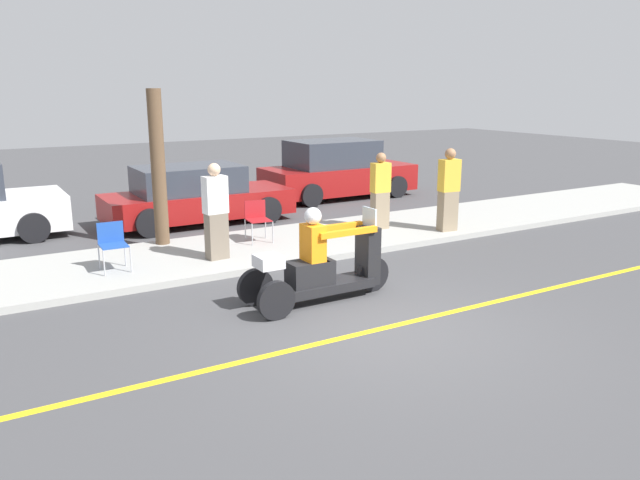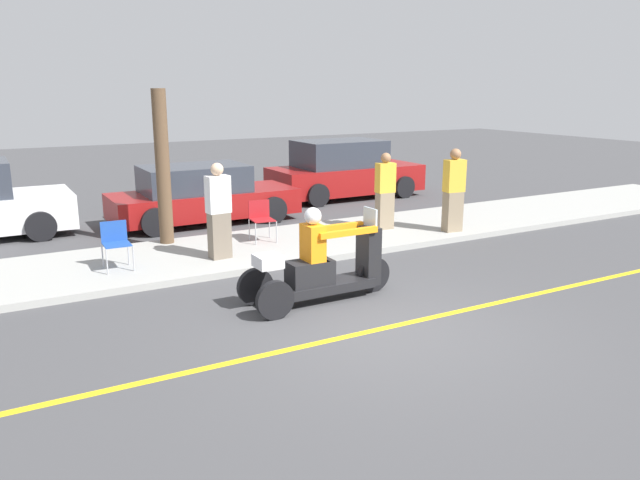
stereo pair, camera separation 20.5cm
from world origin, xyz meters
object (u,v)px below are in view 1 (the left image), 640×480
parked_car_lot_center (337,171)px  parked_car_lot_right (195,196)px  motorcycle_trike (321,268)px  spectator_far_back (216,213)px  folding_chair_set_back (257,217)px  spectator_near_curb (380,192)px  folding_chair_curbside (112,241)px  spectator_by_tree (449,191)px  tree_trunk (158,168)px

parked_car_lot_center → parked_car_lot_right: size_ratio=1.02×
motorcycle_trike → parked_car_lot_right: (0.27, 6.34, 0.14)m
spectator_far_back → parked_car_lot_center: bearing=41.0°
spectator_far_back → folding_chair_set_back: bearing=35.4°
spectator_near_curb → spectator_far_back: 4.08m
spectator_near_curb → parked_car_lot_center: size_ratio=0.38×
spectator_near_curb → folding_chair_curbside: bearing=-177.3°
spectator_by_tree → tree_trunk: 6.12m
folding_chair_curbside → tree_trunk: bearing=47.4°
folding_chair_set_back → parked_car_lot_center: 6.07m
folding_chair_curbside → tree_trunk: 2.14m
spectator_far_back → folding_chair_set_back: (1.22, 0.86, -0.34)m
motorcycle_trike → spectator_by_tree: 5.14m
spectator_by_tree → tree_trunk: size_ratio=0.59×
parked_car_lot_right → folding_chair_curbside: bearing=-128.4°
motorcycle_trike → parked_car_lot_right: 6.34m
folding_chair_curbside → parked_car_lot_center: parked_car_lot_center is taller
parked_car_lot_right → parked_car_lot_center: bearing=15.2°
folding_chair_set_back → tree_trunk: bearing=156.5°
motorcycle_trike → parked_car_lot_right: motorcycle_trike is taller
spectator_by_tree → spectator_near_curb: spectator_by_tree is taller
spectator_by_tree → parked_car_lot_right: size_ratio=0.41×
spectator_near_curb → folding_chair_curbside: 5.87m
spectator_far_back → folding_chair_curbside: spectator_far_back is taller
parked_car_lot_center → tree_trunk: (-6.23, -3.33, 0.86)m
folding_chair_curbside → parked_car_lot_center: 8.86m
folding_chair_set_back → parked_car_lot_right: size_ratio=0.19×
motorcycle_trike → spectator_by_tree: (4.58, 2.29, 0.47)m
spectator_far_back → tree_trunk: tree_trunk is taller
spectator_near_curb → folding_chair_set_back: (-2.83, 0.35, -0.31)m
spectator_near_curb → folding_chair_set_back: bearing=173.0°
spectator_far_back → spectator_near_curb: bearing=7.3°
spectator_near_curb → parked_car_lot_center: 4.74m
motorcycle_trike → spectator_near_curb: (3.43, 3.21, 0.41)m
motorcycle_trike → folding_chair_set_back: size_ratio=3.01×
spectator_near_curb → tree_trunk: (-4.58, 1.11, 0.71)m
spectator_by_tree → parked_car_lot_right: (-4.31, 4.05, -0.33)m
spectator_near_curb → tree_trunk: tree_trunk is taller
spectator_by_tree → parked_car_lot_center: 5.39m
spectator_by_tree → spectator_near_curb: 1.48m
tree_trunk → motorcycle_trike: bearing=-75.0°
folding_chair_curbside → tree_trunk: size_ratio=0.27×
spectator_near_curb → spectator_far_back: size_ratio=0.96×
spectator_by_tree → folding_chair_curbside: 7.04m
spectator_by_tree → spectator_far_back: bearing=175.5°
spectator_near_curb → spectator_far_back: spectator_far_back is taller
spectator_by_tree → spectator_near_curb: size_ratio=1.07×
parked_car_lot_center → parked_car_lot_right: (-4.80, -1.31, -0.12)m
parked_car_lot_center → spectator_near_curb: bearing=-110.4°
spectator_far_back → parked_car_lot_center: size_ratio=0.39×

